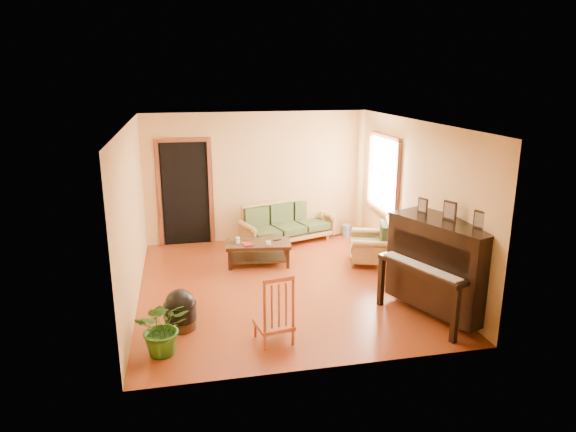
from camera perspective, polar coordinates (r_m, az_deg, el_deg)
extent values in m
plane|color=maroon|center=(8.41, -0.68, -7.65)|extent=(5.00, 5.00, 0.00)
cube|color=black|center=(10.32, -11.34, 2.42)|extent=(1.08, 0.16, 2.05)
cube|color=white|center=(9.80, 10.60, 4.61)|extent=(0.12, 1.36, 1.46)
cube|color=#A5783C|center=(10.33, -0.04, -0.81)|extent=(2.05, 1.36, 0.81)
cube|color=black|center=(9.24, -3.30, -4.14)|extent=(1.20, 0.75, 0.41)
cube|color=#A5783C|center=(9.36, 8.96, -2.80)|extent=(0.97, 1.00, 0.80)
cube|color=black|center=(7.54, 16.78, -5.53)|extent=(1.43, 1.79, 1.38)
cylinder|color=black|center=(7.14, -11.87, -10.61)|extent=(0.52, 0.52, 0.41)
cube|color=maroon|center=(6.57, -1.61, -10.10)|extent=(0.51, 0.55, 0.94)
cube|color=#B6803C|center=(10.85, 4.73, -0.79)|extent=(0.42, 0.17, 0.55)
cylinder|color=#34589D|center=(10.89, 6.58, -1.59)|extent=(0.26, 0.26, 0.25)
imported|color=#255A19|center=(6.52, -13.71, -11.87)|extent=(0.66, 0.58, 0.72)
imported|color=maroon|center=(9.02, -4.97, -3.21)|extent=(0.20, 0.24, 0.02)
cylinder|color=white|center=(9.13, -5.60, -2.70)|extent=(0.07, 0.07, 0.11)
cylinder|color=silver|center=(9.05, -2.21, -2.97)|extent=(0.10, 0.10, 0.06)
cube|color=black|center=(9.26, -1.23, -2.67)|extent=(0.16, 0.09, 0.02)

